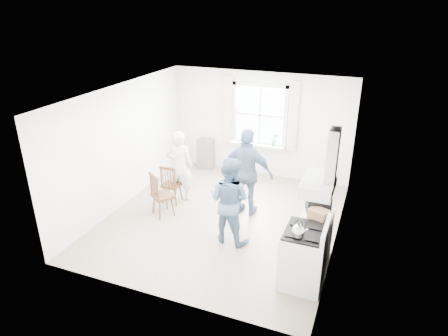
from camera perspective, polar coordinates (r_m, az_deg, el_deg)
room_shell at (r=7.68m, az=-0.28°, el=1.10°), size 4.62×5.12×2.64m
window_assembly at (r=9.82m, az=5.08°, el=6.99°), size 1.88×0.24×1.70m
range_hood at (r=5.76m, az=13.97°, el=-0.97°), size 0.45×0.76×0.94m
shelf_unit at (r=10.52m, az=-2.62°, el=2.07°), size 0.40×0.30×0.80m
gas_stove at (r=6.47m, az=11.32°, el=-12.27°), size 0.68×0.76×1.12m
kettle at (r=6.01m, az=10.54°, el=-8.85°), size 0.20×0.20×0.28m
low_cabinet at (r=7.06m, az=12.97°, el=-9.45°), size 0.50×0.55×0.90m
stereo_stack at (r=6.79m, az=13.34°, el=-4.85°), size 0.47×0.44×0.34m
cardboard_box at (r=6.58m, az=13.37°, el=-6.55°), size 0.36×0.31×0.19m
windsor_chair_a at (r=8.68m, az=-7.80°, el=-1.83°), size 0.40×0.39×0.90m
windsor_chair_b at (r=8.22m, az=-9.49°, el=-3.18°), size 0.55×0.55×0.95m
person_left at (r=8.76m, az=-6.38°, el=0.29°), size 0.71×0.71×1.60m
person_mid at (r=7.21m, az=0.74°, el=-4.64°), size 0.90×0.90×1.65m
person_right at (r=8.07m, az=3.34°, el=-0.71°), size 1.12×1.12×1.84m
potted_plant at (r=9.77m, az=7.25°, el=4.03°), size 0.21×0.21×0.32m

